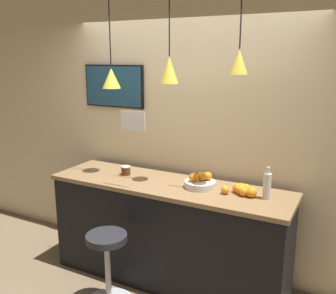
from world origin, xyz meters
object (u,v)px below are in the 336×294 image
at_px(bar_stool, 108,262).
at_px(fruit_bowl, 200,182).
at_px(juice_bottle, 267,185).
at_px(mounted_tv, 114,86).
at_px(spread_jar, 126,170).

height_order(bar_stool, fruit_bowl, fruit_bowl).
distance_m(juice_bottle, mounted_tv, 1.93).
height_order(spread_jar, mounted_tv, mounted_tv).
bearing_deg(mounted_tv, fruit_bowl, -16.09).
bearing_deg(fruit_bowl, spread_jar, -179.71).
height_order(bar_stool, juice_bottle, juice_bottle).
height_order(fruit_bowl, juice_bottle, juice_bottle).
height_order(fruit_bowl, spread_jar, fruit_bowl).
bearing_deg(fruit_bowl, mounted_tv, 163.91).
xyz_separation_m(bar_stool, juice_bottle, (1.17, 0.64, 0.69)).
distance_m(fruit_bowl, mounted_tv, 1.45).
xyz_separation_m(juice_bottle, spread_jar, (-1.40, 0.00, -0.07)).
bearing_deg(spread_jar, bar_stool, -70.68).
relative_size(juice_bottle, mounted_tv, 0.38).
xyz_separation_m(juice_bottle, mounted_tv, (-1.76, 0.34, 0.73)).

